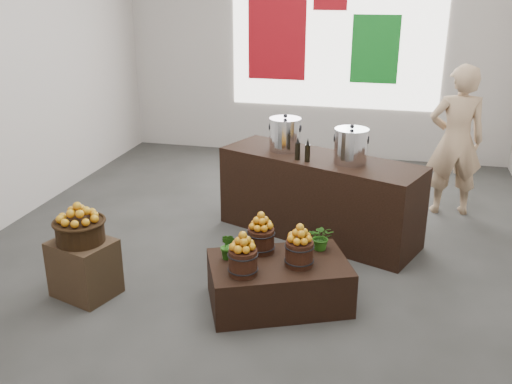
% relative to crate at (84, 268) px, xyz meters
% --- Properties ---
extents(ground, '(7.00, 7.00, 0.00)m').
position_rel_crate_xyz_m(ground, '(1.33, 1.37, -0.26)').
color(ground, '#3C3B39').
rests_on(ground, ground).
extents(back_wall, '(6.00, 0.04, 4.00)m').
position_rel_crate_xyz_m(back_wall, '(1.33, 4.87, 1.74)').
color(back_wall, '#B5AEA7').
rests_on(back_wall, ground).
extents(back_opening, '(3.20, 0.02, 2.40)m').
position_rel_crate_xyz_m(back_opening, '(1.63, 4.85, 1.74)').
color(back_opening, white).
rests_on(back_opening, back_wall).
extents(deco_red_left, '(0.90, 0.04, 1.40)m').
position_rel_crate_xyz_m(deco_red_left, '(0.73, 4.84, 1.64)').
color(deco_red_left, '#A40C16').
rests_on(deco_red_left, back_wall).
extents(deco_green_right, '(0.70, 0.04, 1.00)m').
position_rel_crate_xyz_m(deco_green_right, '(2.23, 4.84, 1.44)').
color(deco_green_right, '#137D22').
rests_on(deco_green_right, back_wall).
extents(crate, '(0.63, 0.57, 0.52)m').
position_rel_crate_xyz_m(crate, '(0.00, 0.00, 0.00)').
color(crate, '#473121').
rests_on(crate, ground).
extents(wicker_basket, '(0.42, 0.42, 0.19)m').
position_rel_crate_xyz_m(wicker_basket, '(0.00, 0.00, 0.36)').
color(wicker_basket, black).
rests_on(wicker_basket, crate).
extents(apples_in_basket, '(0.33, 0.33, 0.18)m').
position_rel_crate_xyz_m(apples_in_basket, '(0.00, 0.00, 0.54)').
color(apples_in_basket, '#910904').
rests_on(apples_in_basket, wicker_basket).
extents(display_table, '(1.37, 1.14, 0.41)m').
position_rel_crate_xyz_m(display_table, '(1.72, 0.26, -0.06)').
color(display_table, black).
rests_on(display_table, ground).
extents(apple_bucket_front_left, '(0.24, 0.24, 0.22)m').
position_rel_crate_xyz_m(apple_bucket_front_left, '(1.48, -0.03, 0.26)').
color(apple_bucket_front_left, '#33170E').
rests_on(apple_bucket_front_left, display_table).
extents(apples_in_bucket_front_left, '(0.18, 0.18, 0.16)m').
position_rel_crate_xyz_m(apples_in_bucket_front_left, '(1.48, -0.03, 0.45)').
color(apples_in_bucket_front_left, '#910904').
rests_on(apples_in_bucket_front_left, apple_bucket_front_left).
extents(apple_bucket_front_right, '(0.24, 0.24, 0.22)m').
position_rel_crate_xyz_m(apple_bucket_front_right, '(1.90, 0.23, 0.26)').
color(apple_bucket_front_right, '#33170E').
rests_on(apple_bucket_front_right, display_table).
extents(apples_in_bucket_front_right, '(0.18, 0.18, 0.16)m').
position_rel_crate_xyz_m(apples_in_bucket_front_right, '(1.90, 0.23, 0.45)').
color(apples_in_bucket_front_right, '#910904').
rests_on(apples_in_bucket_front_right, apple_bucket_front_right).
extents(apple_bucket_rear, '(0.24, 0.24, 0.22)m').
position_rel_crate_xyz_m(apple_bucket_rear, '(1.53, 0.41, 0.26)').
color(apple_bucket_rear, '#33170E').
rests_on(apple_bucket_rear, display_table).
extents(apples_in_bucket_rear, '(0.18, 0.18, 0.16)m').
position_rel_crate_xyz_m(apples_in_bucket_rear, '(1.53, 0.41, 0.45)').
color(apples_in_bucket_rear, '#910904').
rests_on(apples_in_bucket_rear, apple_bucket_rear).
extents(herb_garnish_right, '(0.22, 0.19, 0.24)m').
position_rel_crate_xyz_m(herb_garnish_right, '(2.04, 0.58, 0.27)').
color(herb_garnish_right, '#205612').
rests_on(herb_garnish_right, display_table).
extents(herb_garnish_left, '(0.17, 0.15, 0.25)m').
position_rel_crate_xyz_m(herb_garnish_left, '(1.29, 0.19, 0.27)').
color(herb_garnish_left, '#205612').
rests_on(herb_garnish_left, display_table).
extents(counter, '(2.31, 1.48, 0.90)m').
position_rel_crate_xyz_m(counter, '(1.85, 1.78, 0.19)').
color(counter, black).
rests_on(counter, ground).
extents(stock_pot_left, '(0.34, 0.34, 0.34)m').
position_rel_crate_xyz_m(stock_pot_left, '(1.44, 1.95, 0.81)').
color(stock_pot_left, silver).
rests_on(stock_pot_left, counter).
extents(stock_pot_center, '(0.34, 0.34, 0.34)m').
position_rel_crate_xyz_m(stock_pot_center, '(2.18, 1.65, 0.81)').
color(stock_pot_center, silver).
rests_on(stock_pot_center, counter).
extents(oil_cruets, '(0.17, 0.12, 0.25)m').
position_rel_crate_xyz_m(oil_cruets, '(1.77, 1.58, 0.77)').
color(oil_cruets, black).
rests_on(oil_cruets, counter).
extents(shopper, '(0.71, 0.52, 1.80)m').
position_rel_crate_xyz_m(shopper, '(3.32, 2.82, 0.64)').
color(shopper, tan).
rests_on(shopper, ground).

